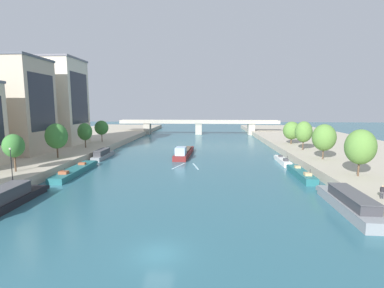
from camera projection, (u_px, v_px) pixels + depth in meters
name	position (u px, v px, depth m)	size (l,w,h in m)	color
ground_plane	(158.00, 254.00, 23.59)	(400.00, 400.00, 0.00)	#2D6070
quay_left	(51.00, 147.00, 80.23)	(36.00, 170.00, 1.69)	#B2A893
quay_right	(344.00, 149.00, 75.52)	(36.00, 170.00, 1.69)	#B2A893
barge_midriver	(184.00, 152.00, 70.19)	(4.06, 18.17, 2.97)	maroon
wake_behind_barge	(187.00, 166.00, 58.11)	(5.59, 6.05, 0.03)	#A0CCD6
moored_boat_left_far	(2.00, 201.00, 33.80)	(3.32, 14.95, 2.61)	black
moored_boat_left_near	(75.00, 171.00, 51.77)	(3.19, 16.23, 2.15)	#23666B
moored_boat_left_midway	(103.00, 154.00, 67.02)	(2.31, 11.23, 2.22)	gray
moored_boat_right_gap_after	(349.00, 203.00, 33.24)	(3.22, 14.23, 2.46)	gray
moored_boat_right_far	(301.00, 174.00, 49.22)	(2.25, 12.27, 2.25)	#23666B
moored_boat_right_downstream	(282.00, 161.00, 61.39)	(1.82, 10.35, 2.14)	silver
tree_left_distant	(14.00, 146.00, 45.65)	(3.31, 3.31, 6.30)	brown
tree_left_end_of_row	(56.00, 136.00, 58.00)	(4.47, 4.47, 7.25)	brown
tree_left_by_lamp	(85.00, 132.00, 72.16)	(3.66, 3.66, 6.44)	brown
tree_left_third	(102.00, 128.00, 84.62)	(4.10, 4.10, 6.47)	brown
tree_right_far	(360.00, 147.00, 42.67)	(4.46, 4.46, 7.32)	brown
tree_right_nearest	(324.00, 137.00, 56.38)	(4.63, 4.63, 7.20)	brown
tree_right_second	(304.00, 132.00, 68.51)	(4.14, 4.14, 7.13)	brown
tree_right_distant	(292.00, 131.00, 79.41)	(4.76, 4.76, 6.45)	brown
lamppost_left_bank	(11.00, 163.00, 40.35)	(0.28, 0.28, 4.83)	black
building_left_corner	(14.00, 106.00, 62.91)	(13.87, 12.17, 21.66)	#B2A38E
building_left_far_end	(54.00, 102.00, 79.10)	(15.67, 12.80, 24.10)	beige
bridge_far	(199.00, 125.00, 123.15)	(70.27, 4.40, 6.34)	#ADA899
person_on_quay	(382.00, 191.00, 32.55)	(0.51, 0.30, 1.62)	#2D2D38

